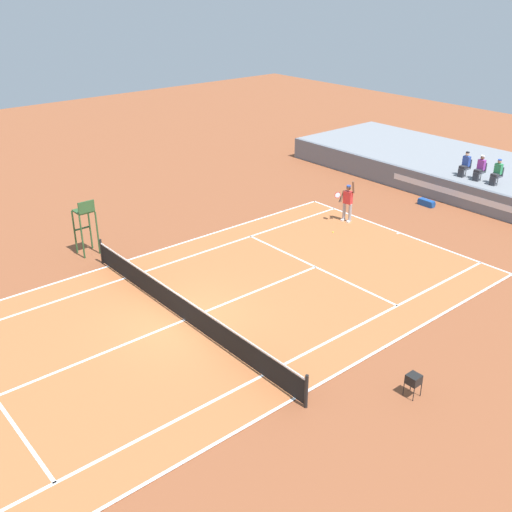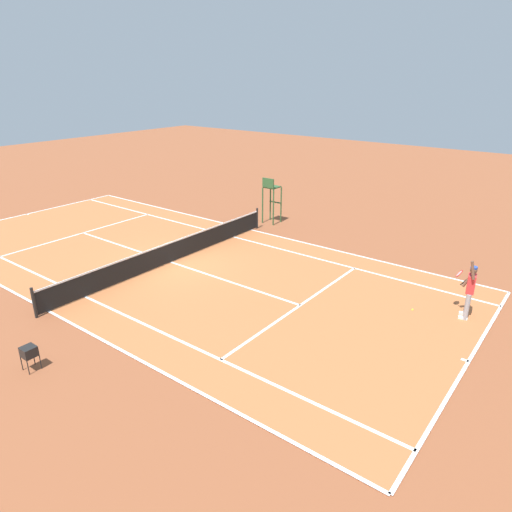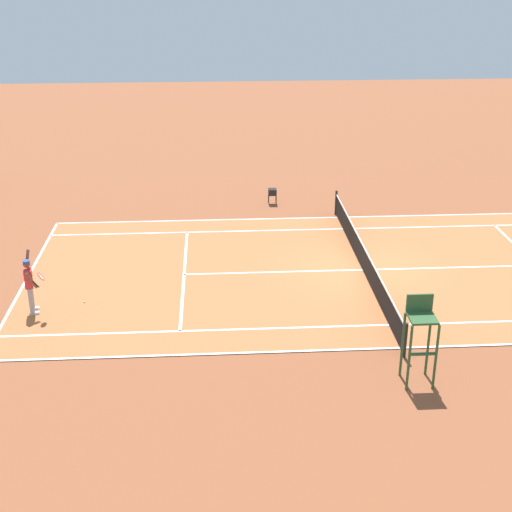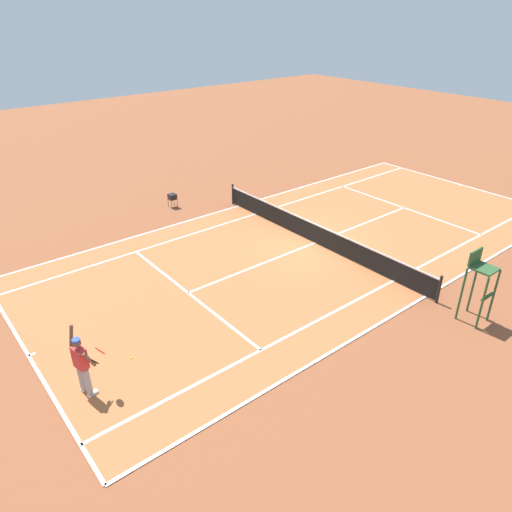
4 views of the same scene
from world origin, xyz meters
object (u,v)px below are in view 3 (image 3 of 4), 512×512
at_px(tennis_ball, 85,302).
at_px(ball_hopper, 272,192).
at_px(tennis_player, 30,284).
at_px(umpire_chair, 420,329).

height_order(tennis_ball, ball_hopper, ball_hopper).
xyz_separation_m(tennis_player, umpire_chair, (-4.58, -11.10, 0.56)).
relative_size(tennis_player, ball_hopper, 2.98).
bearing_deg(ball_hopper, tennis_ball, 143.91).
distance_m(tennis_player, ball_hopper, 13.17).
relative_size(tennis_player, umpire_chair, 0.85).
relative_size(umpire_chair, ball_hopper, 3.49).
relative_size(tennis_player, tennis_ball, 30.63).
height_order(tennis_ball, umpire_chair, umpire_chair).
bearing_deg(ball_hopper, tennis_player, 140.02).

